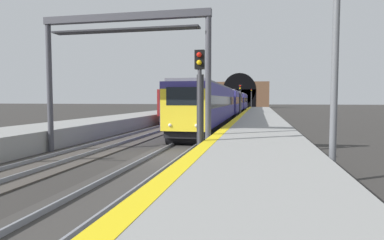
{
  "coord_description": "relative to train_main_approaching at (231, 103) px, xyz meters",
  "views": [
    {
      "loc": [
        -14.75,
        -4.24,
        2.77
      ],
      "look_at": [
        9.1,
        0.7,
        1.21
      ],
      "focal_mm": 30.6,
      "sensor_mm": 36.0,
      "label": 1
    }
  ],
  "objects": [
    {
      "name": "platform_right",
      "position": [
        -34.56,
        -4.14,
        -1.69
      ],
      "size": [
        112.0,
        4.14,
        1.1
      ],
      "primitive_type": "cube",
      "color": "gray",
      "rests_on": "ground_plane"
    },
    {
      "name": "railway_signal_mid",
      "position": [
        -9.19,
        -1.9,
        0.46
      ],
      "size": [
        0.39,
        0.38,
        4.56
      ],
      "rotation": [
        0.0,
        0.0,
        3.14
      ],
      "color": "#4C4C54",
      "rests_on": "ground_plane"
    },
    {
      "name": "tunnel_portal",
      "position": [
        59.12,
        2.3,
        2.01
      ],
      "size": [
        2.25,
        19.02,
        11.23
      ],
      "color": "brown",
      "rests_on": "ground_plane"
    },
    {
      "name": "railway_signal_far",
      "position": [
        45.29,
        -1.9,
        1.05
      ],
      "size": [
        0.39,
        0.38,
        5.66
      ],
      "rotation": [
        0.0,
        0.0,
        3.14
      ],
      "color": "#38383D",
      "rests_on": "ground_plane"
    },
    {
      "name": "train_adjacent_platform",
      "position": [
        2.49,
        4.61,
        0.04
      ],
      "size": [
        39.72,
        2.92,
        4.86
      ],
      "rotation": [
        0.0,
        0.0,
        0.0
      ],
      "color": "maroon",
      "rests_on": "ground_plane"
    },
    {
      "name": "railway_signal_near",
      "position": [
        -36.53,
        -1.9,
        0.53
      ],
      "size": [
        0.39,
        0.38,
        4.69
      ],
      "rotation": [
        0.0,
        0.0,
        3.14
      ],
      "color": "#38383D",
      "rests_on": "ground_plane"
    },
    {
      "name": "track_main_line",
      "position": [
        -34.56,
        0.0,
        -2.2
      ],
      "size": [
        160.0,
        2.86,
        0.21
      ],
      "color": "#383533",
      "rests_on": "ground_plane"
    },
    {
      "name": "track_adjacent_line",
      "position": [
        -34.56,
        4.61,
        -2.2
      ],
      "size": [
        160.0,
        3.19,
        0.21
      ],
      "color": "#423D38",
      "rests_on": "ground_plane"
    },
    {
      "name": "platform_left",
      "position": [
        -34.56,
        8.74,
        -1.69
      ],
      "size": [
        112.0,
        4.14,
        1.1
      ],
      "primitive_type": "cube",
      "color": "gray",
      "rests_on": "ground_plane"
    },
    {
      "name": "catenary_mast_near",
      "position": [
        -37.93,
        -6.58,
        1.68
      ],
      "size": [
        0.22,
        1.92,
        7.65
      ],
      "color": "#595B60",
      "rests_on": "ground_plane"
    },
    {
      "name": "platform_right_edge_strip",
      "position": [
        -34.56,
        -2.32,
        -1.14
      ],
      "size": [
        112.0,
        0.5,
        0.01
      ],
      "primitive_type": "cube",
      "color": "yellow",
      "rests_on": "platform_right"
    },
    {
      "name": "overhead_signal_gantry",
      "position": [
        -34.11,
        2.3,
        3.0
      ],
      "size": [
        0.7,
        8.62,
        6.93
      ],
      "color": "#3F3F47",
      "rests_on": "ground_plane"
    },
    {
      "name": "train_main_approaching",
      "position": [
        0.0,
        0.0,
        0.0
      ],
      "size": [
        63.2,
        2.92,
        3.97
      ],
      "rotation": [
        0.0,
        0.0,
        3.15
      ],
      "color": "navy",
      "rests_on": "ground_plane"
    },
    {
      "name": "ground_plane",
      "position": [
        -34.56,
        0.0,
        -2.24
      ],
      "size": [
        320.0,
        320.0,
        0.0
      ],
      "primitive_type": "plane",
      "color": "#302D2B"
    }
  ]
}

